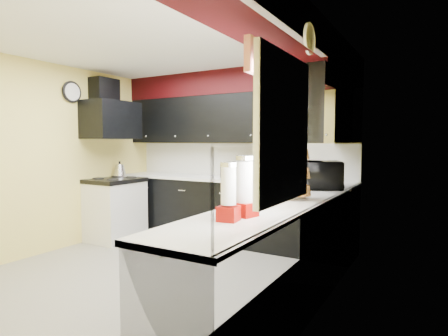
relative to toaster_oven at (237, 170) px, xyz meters
The scene contains 35 objects.
ground 1.83m from the toaster_oven, 96.04° to the right, with size 3.60×3.60×0.00m, color gray.
wall_back 0.40m from the toaster_oven, 116.45° to the left, with size 3.60×0.06×2.50m, color #E0C666.
wall_right 2.22m from the toaster_oven, 42.10° to the right, with size 0.06×3.60×2.50m, color #E0C666.
wall_left 2.46m from the toaster_oven, 142.82° to the right, with size 0.06×3.60×2.50m, color #E0C666.
ceiling 2.08m from the toaster_oven, 96.04° to the right, with size 3.60×3.60×0.06m, color white.
cab_back 0.63m from the toaster_oven, behind, with size 3.60×0.60×0.90m, color black.
cab_right 2.31m from the toaster_oven, 53.03° to the right, with size 0.60×3.00×0.90m, color black.
counter_back 0.21m from the toaster_oven, behind, with size 3.62×0.64×0.04m, color white.
counter_right 2.24m from the toaster_oven, 53.03° to the right, with size 0.64×3.02×0.04m, color white.
splash_back 0.37m from the toaster_oven, 117.19° to the left, with size 3.60×0.02×0.50m, color white.
splash_right 2.21m from the toaster_oven, 42.27° to the right, with size 0.02×3.60×0.50m, color white.
upper_back 1.00m from the toaster_oven, 167.91° to the left, with size 2.60×0.35×0.70m, color black.
upper_right 1.75m from the toaster_oven, 21.70° to the right, with size 0.35×1.80×0.70m, color black.
soffit_back 1.29m from the toaster_oven, 139.16° to the left, with size 3.60×0.36×0.35m, color black.
soffit_right 2.55m from the toaster_oven, 48.68° to the right, with size 0.36×3.24×0.35m, color black.
stove 1.92m from the toaster_oven, 156.10° to the right, with size 0.60×0.75×0.86m, color white.
cooktop 1.82m from the toaster_oven, 156.10° to the right, with size 0.62×0.77×0.06m, color black.
hood 1.99m from the toaster_oven, 156.73° to the right, with size 0.50×0.78×0.55m, color black.
hood_duct 2.29m from the toaster_oven, 158.22° to the right, with size 0.24×0.40×0.40m, color black.
window 2.93m from the toaster_oven, 55.68° to the right, with size 0.03×0.86×0.96m, color white, non-canonical shape.
valance 2.99m from the toaster_oven, 56.59° to the right, with size 0.04×0.88×0.20m, color red.
pan_top 1.16m from the toaster_oven, ahead, with size 0.03×0.22×0.40m, color black, non-canonical shape.
pan_mid 0.96m from the toaster_oven, ahead, with size 0.03×0.28×0.46m, color black, non-canonical shape.
pan_low 0.96m from the toaster_oven, 16.45° to the left, with size 0.03×0.24×0.42m, color black, non-canonical shape.
cut_board 1.02m from the toaster_oven, 15.31° to the right, with size 0.03×0.26×0.35m, color white.
baskets 1.98m from the toaster_oven, 46.46° to the right, with size 0.27×0.27×0.50m, color brown, non-canonical shape.
clock 2.54m from the toaster_oven, 147.36° to the right, with size 0.03×0.30×0.30m, color black, non-canonical shape.
deco_plate 2.72m from the toaster_oven, 48.67° to the right, with size 0.03×0.24×0.24m, color white, non-canonical shape.
toaster_oven is the anchor object (origin of this frame).
microwave 1.48m from the toaster_oven, 20.30° to the right, with size 0.55×0.37×0.30m, color black.
utensil_crock 0.57m from the toaster_oven, ahead, with size 0.17×0.17×0.18m, color silver.
knife_block 0.94m from the toaster_oven, ahead, with size 0.11×0.15×0.24m, color black.
kettle 1.88m from the toaster_oven, 165.52° to the right, with size 0.21×0.21×0.19m, color #ACABB0, non-canonical shape.
dispenser_a 2.90m from the toaster_oven, 62.91° to the right, with size 0.13×0.13×0.35m, color #5C0712, non-canonical shape.
dispenser_b 2.74m from the toaster_oven, 60.67° to the right, with size 0.15×0.15×0.40m, color #62000A, non-canonical shape.
Camera 1 is at (2.67, -3.22, 1.46)m, focal length 30.00 mm.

